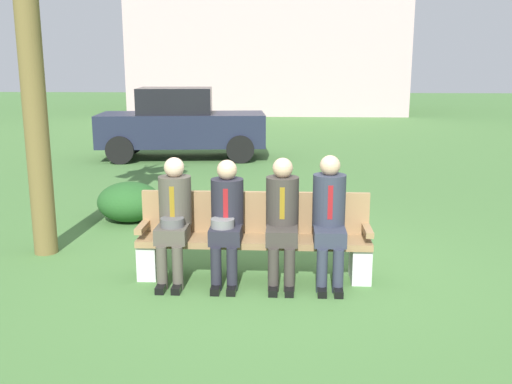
{
  "coord_description": "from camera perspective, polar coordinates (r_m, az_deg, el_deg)",
  "views": [
    {
      "loc": [
        0.11,
        -6.07,
        2.23
      ],
      "look_at": [
        -0.23,
        0.14,
        0.85
      ],
      "focal_mm": 40.56,
      "sensor_mm": 36.0,
      "label": 1
    }
  ],
  "objects": [
    {
      "name": "seated_man_centerleft",
      "position": [
        5.96,
        -2.94,
        -2.3
      ],
      "size": [
        0.34,
        0.72,
        1.27
      ],
      "color": "#23232D",
      "rests_on": "ground"
    },
    {
      "name": "park_bench",
      "position": [
        6.15,
        -0.17,
        -4.42
      ],
      "size": [
        2.44,
        0.44,
        0.9
      ],
      "color": "#99754C",
      "rests_on": "ground"
    },
    {
      "name": "seated_man_centerright",
      "position": [
        5.94,
        2.59,
        -2.2
      ],
      "size": [
        0.34,
        0.72,
        1.3
      ],
      "color": "#38332D",
      "rests_on": "ground"
    },
    {
      "name": "shrub_near_bench",
      "position": [
        8.53,
        -12.37,
        -0.94
      ],
      "size": [
        0.92,
        0.84,
        0.57
      ],
      "primitive_type": "ellipsoid",
      "color": "#245422",
      "rests_on": "ground"
    },
    {
      "name": "seated_man_leftmost",
      "position": [
        6.04,
        -8.11,
        -2.1
      ],
      "size": [
        0.34,
        0.72,
        1.29
      ],
      "color": "#4C473D",
      "rests_on": "ground"
    },
    {
      "name": "ground_plane",
      "position": [
        6.46,
        1.98,
        -7.68
      ],
      "size": [
        80.0,
        80.0,
        0.0
      ],
      "primitive_type": "plane",
      "color": "#487539"
    },
    {
      "name": "seated_man_rightmost",
      "position": [
        5.95,
        7.25,
        -2.1
      ],
      "size": [
        0.34,
        0.72,
        1.33
      ],
      "color": "#2D3342",
      "rests_on": "ground"
    },
    {
      "name": "parked_car_near",
      "position": [
        13.99,
        -7.42,
        6.71
      ],
      "size": [
        4.04,
        2.03,
        1.68
      ],
      "color": "#1E2338",
      "rests_on": "ground"
    }
  ]
}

